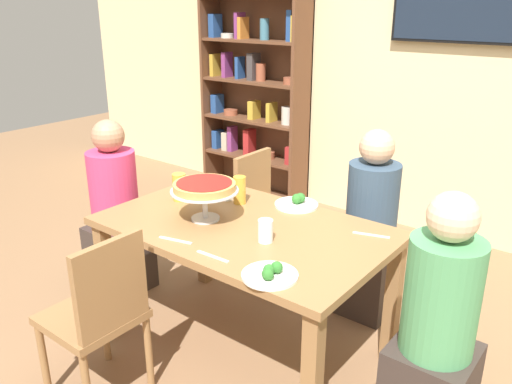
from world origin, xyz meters
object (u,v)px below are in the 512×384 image
diner_far_right (370,237)px  salad_plate_far_diner (270,274)px  salad_plate_near_diner (297,203)px  beer_glass_amber_short (240,190)px  chair_far_left (266,210)px  chair_near_left (100,312)px  beer_glass_amber_tall (179,187)px  television (461,2)px  water_glass_clear_near (265,231)px  deep_dish_pizza_stand (204,189)px  cutlery_fork_near (213,256)px  water_glass_clear_far (227,191)px  bookshelf (254,76)px  cutlery_fork_far (371,235)px  diner_head_west (117,220)px  dining_table (244,242)px  cutlery_knife_far (175,240)px  cutlery_knife_near (218,186)px  diner_head_east (436,340)px

diner_far_right → salad_plate_far_diner: diner_far_right is taller
salad_plate_near_diner → beer_glass_amber_short: (-0.28, -0.17, 0.06)m
chair_far_left → beer_glass_amber_short: 0.63m
chair_near_left → beer_glass_amber_tall: beer_glass_amber_tall is taller
television → beer_glass_amber_short: 2.19m
water_glass_clear_near → chair_far_left: bearing=127.0°
deep_dish_pizza_stand → salad_plate_far_diner: 0.71m
television → cutlery_fork_near: size_ratio=5.45×
television → beer_glass_amber_tall: television is taller
beer_glass_amber_tall → water_glass_clear_far: (0.21, 0.18, -0.03)m
bookshelf → cutlery_fork_far: size_ratio=12.29×
diner_far_right → salad_plate_near_diner: bearing=-37.5°
chair_far_left → chair_near_left: bearing=5.5°
diner_head_west → dining_table: bearing=1.0°
deep_dish_pizza_stand → cutlery_knife_far: 0.33m
bookshelf → chair_near_left: (1.26, -2.74, -0.67)m
cutlery_fork_near → cutlery_fork_far: size_ratio=1.00×
cutlery_fork_near → cutlery_knife_near: (-0.61, 0.71, 0.00)m
water_glass_clear_far → cutlery_fork_far: (0.88, 0.06, -0.05)m
chair_far_left → cutlery_knife_far: size_ratio=4.83×
cutlery_fork_far → diner_head_west: bearing=-6.6°
chair_near_left → deep_dish_pizza_stand: deep_dish_pizza_stand is taller
diner_head_west → cutlery_knife_far: size_ratio=6.39×
dining_table → water_glass_clear_near: water_glass_clear_near is taller
cutlery_knife_far → cutlery_fork_far: bearing=27.7°
diner_far_right → cutlery_fork_far: 0.58m
water_glass_clear_far → cutlery_fork_far: water_glass_clear_far is taller
diner_head_east → deep_dish_pizza_stand: 1.30m
chair_far_left → cutlery_knife_near: chair_far_left is taller
beer_glass_amber_short → cutlery_fork_far: 0.79m
beer_glass_amber_short → salad_plate_near_diner: bearing=30.9°
dining_table → cutlery_knife_far: size_ratio=8.17×
bookshelf → salad_plate_far_diner: size_ratio=9.27×
diner_head_east → chair_near_left: (-1.29, -0.73, -0.01)m
television → water_glass_clear_near: size_ratio=8.89×
cutlery_fork_near → bookshelf: bearing=122.9°
television → diner_head_east: (0.75, -2.10, -1.32)m
beer_glass_amber_tall → cutlery_fork_near: (0.63, -0.41, -0.08)m
television → water_glass_clear_near: television is taller
chair_near_left → beer_glass_amber_short: size_ratio=5.48×
salad_plate_far_diner → beer_glass_amber_short: bearing=138.2°
television → cutlery_knife_near: size_ratio=5.45×
water_glass_clear_near → cutlery_knife_near: bearing=147.9°
chair_near_left → cutlery_fork_far: chair_near_left is taller
salad_plate_far_diner → diner_head_east: bearing=31.1°
diner_far_right → beer_glass_amber_tall: bearing=-50.7°
deep_dish_pizza_stand → salad_plate_near_diner: 0.55m
diner_head_west → chair_far_left: size_ratio=1.32×
chair_far_left → bookshelf: bearing=-139.0°
chair_far_left → water_glass_clear_far: bearing=10.7°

